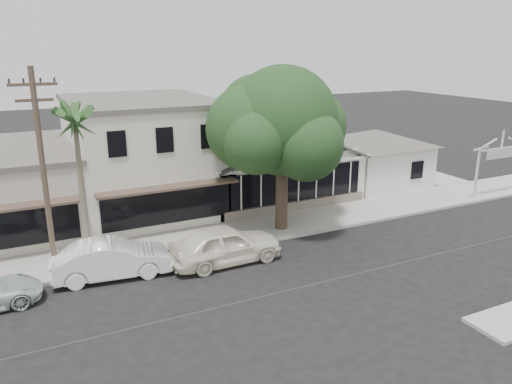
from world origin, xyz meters
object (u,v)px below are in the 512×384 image
arch_sign (501,151)px  car_0 (225,245)px  car_1 (112,259)px  utility_pole (44,173)px  shade_tree (279,124)px

arch_sign → car_0: size_ratio=0.78×
arch_sign → car_1: arch_sign is taller
utility_pole → car_1: bearing=-16.7°
arch_sign → utility_pole: bearing=-179.8°
utility_pole → shade_tree: 11.66m
arch_sign → utility_pole: 27.45m
car_0 → shade_tree: size_ratio=0.59×
utility_pole → shade_tree: size_ratio=1.02×
utility_pole → car_0: (7.25, -1.49, -3.89)m
utility_pole → shade_tree: (11.55, 1.27, 1.04)m
arch_sign → shade_tree: 16.12m
shade_tree → car_0: bearing=-147.2°
arch_sign → car_1: bearing=-178.2°
car_1 → shade_tree: size_ratio=0.57×
arch_sign → utility_pole: (-27.40, -0.10, 1.63)m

